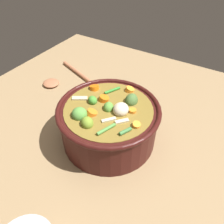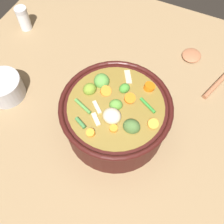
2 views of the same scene
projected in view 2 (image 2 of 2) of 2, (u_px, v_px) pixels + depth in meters
name	position (u px, v px, depth m)	size (l,w,h in m)	color
ground_plane	(115.00, 127.00, 0.72)	(1.10, 1.10, 0.00)	#8C704C
cooking_pot	(116.00, 116.00, 0.66)	(0.27, 0.27, 0.14)	#38110F
wooden_spoon	(205.00, 64.00, 0.82)	(0.19, 0.20, 0.02)	#9F6040
salt_shaker	(23.00, 18.00, 0.87)	(0.04, 0.04, 0.08)	silver
small_saucepan	(2.00, 87.00, 0.74)	(0.17, 0.15, 0.06)	#ADADB2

